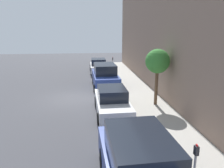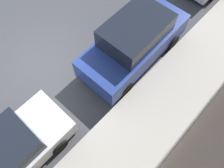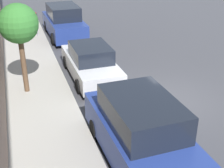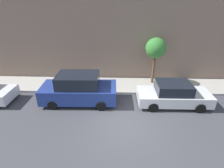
% 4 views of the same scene
% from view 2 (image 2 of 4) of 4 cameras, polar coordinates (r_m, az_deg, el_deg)
% --- Properties ---
extents(ground_plane, '(60.00, 60.00, 0.00)m').
position_cam_2_polar(ground_plane, '(9.63, -17.82, 4.68)').
color(ground_plane, '#424247').
extents(sidewalk, '(2.56, 32.00, 0.15)m').
position_cam_2_polar(sidewalk, '(7.90, 4.13, -15.37)').
color(sidewalk, '#B2ADA3').
rests_on(sidewalk, ground_plane).
extents(parked_sedan_second, '(1.92, 4.51, 1.54)m').
position_cam_2_polar(parked_sedan_second, '(7.88, -26.22, -16.77)').
color(parked_sedan_second, silver).
rests_on(parked_sedan_second, ground_plane).
extents(parked_suv_third, '(2.08, 4.84, 1.98)m').
position_cam_2_polar(parked_suv_third, '(8.75, 5.87, 10.99)').
color(parked_suv_third, navy).
rests_on(parked_suv_third, ground_plane).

